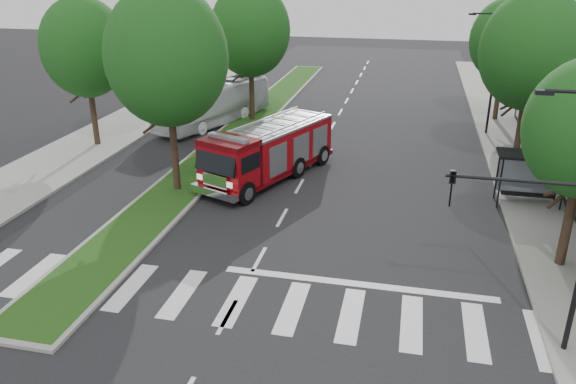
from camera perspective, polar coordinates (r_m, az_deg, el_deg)
name	(u,v)px	position (r m, az deg, el deg)	size (l,w,h in m)	color
ground	(259,259)	(22.46, -2.95, -6.84)	(140.00, 140.00, 0.00)	black
sidewalk_right	(546,191)	(31.63, 24.73, 0.13)	(5.00, 80.00, 0.15)	gray
sidewalk_left	(73,154)	(36.69, -20.98, 3.63)	(5.00, 80.00, 0.15)	gray
median	(245,127)	(40.07, -4.42, 6.58)	(3.00, 50.00, 0.15)	gray
bus_shelter	(532,164)	(29.01, 23.51, 2.58)	(3.20, 1.60, 2.61)	black
tree_right_mid	(532,51)	(33.70, 23.57, 12.98)	(5.60, 5.60, 9.72)	black
tree_right_far	(506,40)	(43.58, 21.26, 14.20)	(5.00, 5.00, 8.73)	black
tree_median_near	(167,57)	(27.64, -12.21, 13.29)	(5.80, 5.80, 10.16)	black
tree_median_far	(250,30)	(40.73, -3.86, 16.06)	(5.60, 5.60, 9.72)	black
tree_left_mid	(85,48)	(36.75, -19.95, 13.62)	(5.20, 5.20, 9.16)	black
streetlight_right_near	(560,209)	(17.11, 25.88, -1.56)	(4.08, 0.22, 8.00)	black
streetlight_right_far	(492,69)	(39.69, 20.04, 11.69)	(2.11, 0.20, 8.00)	black
fire_engine	(269,151)	(30.16, -1.97, 4.15)	(5.96, 9.48, 3.17)	#560408
city_bus	(214,103)	(41.27, -7.51, 8.94)	(2.49, 10.63, 2.96)	silver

